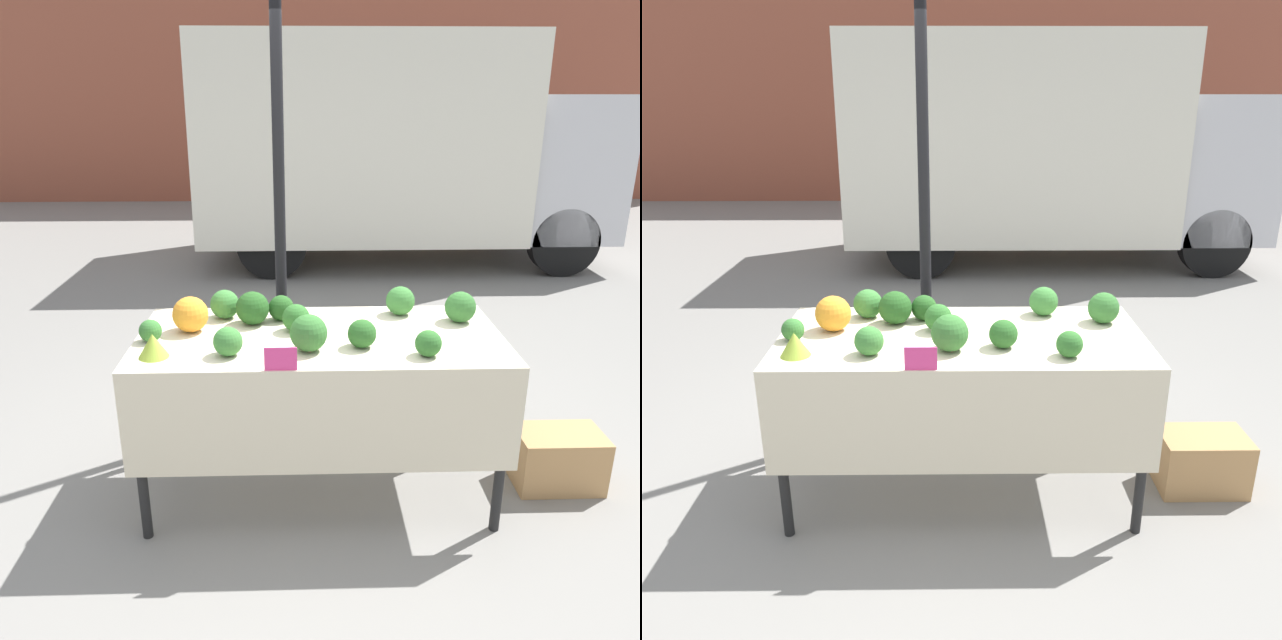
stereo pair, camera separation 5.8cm
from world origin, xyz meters
TOP-DOWN VIEW (x-y plane):
  - ground_plane at (0.00, 0.00)m, footprint 40.00×40.00m
  - building_facade at (0.00, 10.27)m, footprint 16.00×0.60m
  - tent_pole at (-0.22, 0.87)m, footprint 0.07×0.07m
  - parked_truck at (1.05, 5.13)m, footprint 5.03×2.14m
  - market_table at (0.00, -0.07)m, footprint 1.84×0.88m
  - orange_cauliflower at (-0.66, 0.07)m, footprint 0.18×0.18m
  - romanesco_head at (-0.78, -0.26)m, footprint 0.14×0.14m
  - broccoli_head_0 at (-0.35, 0.17)m, footprint 0.18×0.18m
  - broccoli_head_1 at (-0.06, -0.20)m, footprint 0.18×0.18m
  - broccoli_head_2 at (0.49, -0.29)m, footprint 0.13×0.13m
  - broccoli_head_3 at (0.20, -0.17)m, footprint 0.14×0.14m
  - broccoli_head_4 at (0.75, 0.17)m, footprint 0.17×0.17m
  - broccoli_head_5 at (-0.20, 0.23)m, footprint 0.14×0.14m
  - broccoli_head_6 at (-0.12, 0.06)m, footprint 0.14×0.14m
  - broccoli_head_7 at (-0.44, -0.25)m, footprint 0.14×0.14m
  - broccoli_head_8 at (-0.51, 0.27)m, footprint 0.16×0.16m
  - broccoli_head_9 at (0.45, 0.30)m, footprint 0.16×0.16m
  - broccoli_head_10 at (-0.83, -0.06)m, footprint 0.11×0.11m
  - price_sign at (-0.19, -0.43)m, footprint 0.14×0.01m
  - produce_crate at (1.32, -0.00)m, footprint 0.47×0.30m

SIDE VIEW (x-z plane):
  - ground_plane at x=0.00m, z-range 0.00..0.00m
  - produce_crate at x=1.32m, z-range 0.00..0.32m
  - market_table at x=0.00m, z-range 0.34..1.25m
  - price_sign at x=-0.19m, z-range 0.91..1.02m
  - broccoli_head_10 at x=-0.83m, z-range 0.91..1.02m
  - romanesco_head at x=-0.78m, z-range 0.91..1.02m
  - broccoli_head_2 at x=0.49m, z-range 0.91..1.04m
  - broccoli_head_5 at x=-0.20m, z-range 0.91..1.05m
  - broccoli_head_7 at x=-0.44m, z-range 0.91..1.05m
  - broccoli_head_3 at x=0.20m, z-range 0.91..1.05m
  - broccoli_head_6 at x=-0.12m, z-range 0.91..1.05m
  - broccoli_head_8 at x=-0.51m, z-range 0.91..1.07m
  - broccoli_head_9 at x=0.45m, z-range 0.91..1.07m
  - broccoli_head_4 at x=0.75m, z-range 0.91..1.08m
  - broccoli_head_0 at x=-0.35m, z-range 0.91..1.09m
  - broccoli_head_1 at x=-0.06m, z-range 0.91..1.09m
  - orange_cauliflower at x=-0.66m, z-range 0.91..1.09m
  - tent_pole at x=-0.22m, z-range 0.00..2.67m
  - parked_truck at x=1.05m, z-range 0.10..2.82m
  - building_facade at x=0.00m, z-range 0.00..5.98m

